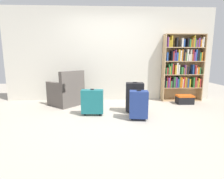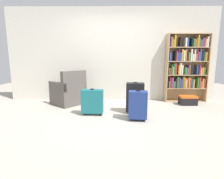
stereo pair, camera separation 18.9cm
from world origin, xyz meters
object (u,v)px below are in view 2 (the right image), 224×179
(storage_box, at_px, (188,100))
(suitcase_black, at_px, (135,97))
(mug, at_px, (87,103))
(bookshelf, at_px, (187,66))
(suitcase_navy_blue, at_px, (138,105))
(suitcase_teal, at_px, (92,101))
(armchair, at_px, (69,93))

(storage_box, xyz_separation_m, suitcase_black, (-1.49, -0.72, 0.24))
(mug, relative_size, suitcase_black, 0.17)
(bookshelf, height_order, suitcase_navy_blue, bookshelf)
(mug, relative_size, suitcase_navy_blue, 0.20)
(suitcase_teal, bearing_deg, mug, 106.80)
(storage_box, relative_size, suitcase_teal, 0.75)
(suitcase_teal, bearing_deg, suitcase_black, 9.10)
(bookshelf, xyz_separation_m, storage_box, (-0.06, -0.40, -0.87))
(bookshelf, distance_m, mug, 2.91)
(storage_box, bearing_deg, bookshelf, 81.21)
(mug, xyz_separation_m, suitcase_navy_blue, (1.17, -1.12, 0.27))
(suitcase_teal, distance_m, suitcase_black, 0.94)
(storage_box, xyz_separation_m, suitcase_navy_blue, (-1.48, -1.19, 0.19))
(suitcase_teal, height_order, suitcase_navy_blue, suitcase_navy_blue)
(storage_box, bearing_deg, armchair, 179.53)
(suitcase_navy_blue, bearing_deg, storage_box, 38.76)
(armchair, distance_m, mug, 0.56)
(bookshelf, distance_m, suitcase_teal, 2.86)
(suitcase_navy_blue, bearing_deg, armchair, 143.66)
(armchair, distance_m, suitcase_black, 1.81)
(suitcase_teal, height_order, suitcase_black, suitcase_black)
(suitcase_black, distance_m, suitcase_navy_blue, 0.48)
(armchair, height_order, mug, armchair)
(bookshelf, relative_size, suitcase_teal, 3.24)
(bookshelf, distance_m, armchair, 3.29)
(bookshelf, xyz_separation_m, armchair, (-3.20, -0.37, -0.68))
(mug, relative_size, storage_box, 0.28)
(bookshelf, relative_size, suitcase_black, 2.68)
(armchair, relative_size, suitcase_teal, 1.72)
(armchair, height_order, suitcase_navy_blue, armchair)
(mug, bearing_deg, armchair, 168.48)
(mug, bearing_deg, bookshelf, 9.79)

